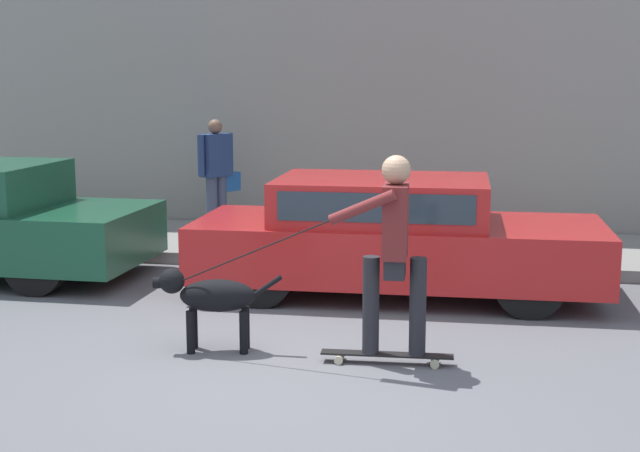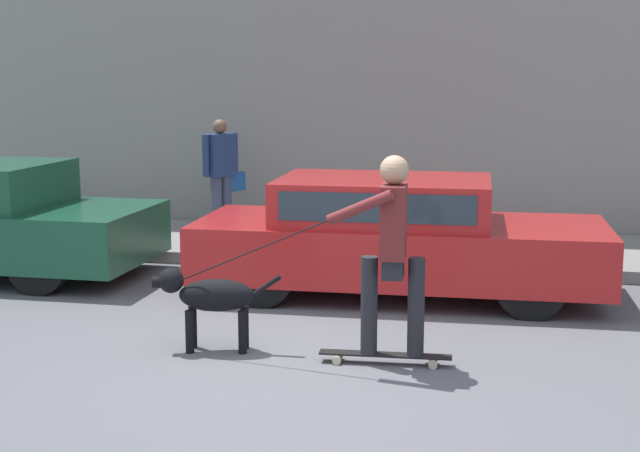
% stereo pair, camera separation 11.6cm
% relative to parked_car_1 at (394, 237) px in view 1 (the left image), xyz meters
% --- Properties ---
extents(ground_plane, '(36.00, 36.00, 0.00)m').
position_rel_parked_car_1_xyz_m(ground_plane, '(-0.45, -2.55, -0.61)').
color(ground_plane, slate).
extents(back_wall, '(32.00, 0.30, 5.71)m').
position_rel_parked_car_1_xyz_m(back_wall, '(-0.45, 3.50, 2.25)').
color(back_wall, gray).
rests_on(back_wall, ground_plane).
extents(sidewalk_curb, '(30.00, 2.37, 0.14)m').
position_rel_parked_car_1_xyz_m(sidewalk_curb, '(-0.45, 2.14, -0.54)').
color(sidewalk_curb, gray).
rests_on(sidewalk_curb, ground_plane).
extents(parked_car_1, '(4.25, 1.80, 1.23)m').
position_rel_parked_car_1_xyz_m(parked_car_1, '(0.00, 0.00, 0.00)').
color(parked_car_1, black).
rests_on(parked_car_1, ground_plane).
extents(dog, '(1.07, 0.37, 0.70)m').
position_rel_parked_car_1_xyz_m(dog, '(-1.28, -2.22, -0.14)').
color(dog, black).
rests_on(dog, ground_plane).
extents(skateboarder, '(2.33, 0.55, 1.67)m').
position_rel_parked_car_1_xyz_m(skateboarder, '(0.24, -2.27, 0.35)').
color(skateboarder, beige).
rests_on(skateboarder, ground_plane).
extents(pedestrian_with_bag, '(0.44, 0.66, 1.54)m').
position_rel_parked_car_1_xyz_m(pedestrian_with_bag, '(-2.65, 2.35, 0.38)').
color(pedestrian_with_bag, '#3D4760').
rests_on(pedestrian_with_bag, sidewalk_curb).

